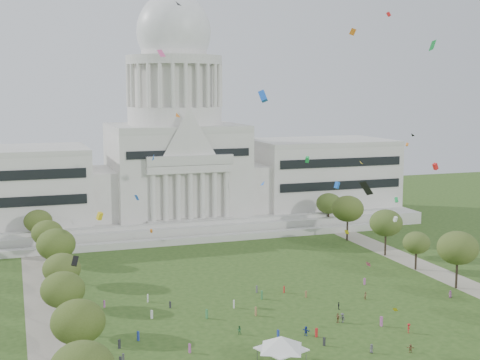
% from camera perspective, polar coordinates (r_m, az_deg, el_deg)
% --- Properties ---
extents(ground, '(400.00, 400.00, 0.00)m').
position_cam_1_polar(ground, '(130.28, 6.57, -13.11)').
color(ground, '#2A4718').
rests_on(ground, ground).
extents(capitol, '(160.00, 64.50, 91.30)m').
position_cam_1_polar(capitol, '(230.73, -5.51, 1.76)').
color(capitol, '#B9B7AD').
rests_on(capitol, ground).
extents(path_left, '(8.00, 160.00, 0.04)m').
position_cam_1_polar(path_left, '(147.28, -16.30, -10.87)').
color(path_left, gray).
rests_on(path_left, ground).
extents(path_right, '(8.00, 160.00, 0.04)m').
position_cam_1_polar(path_right, '(178.39, 16.52, -7.60)').
color(path_right, gray).
rests_on(path_right, ground).
extents(row_tree_l_1, '(8.86, 8.86, 12.59)m').
position_cam_1_polar(row_tree_l_1, '(113.45, -13.66, -11.68)').
color(row_tree_l_1, black).
rests_on(row_tree_l_1, ground).
extents(row_tree_l_2, '(8.42, 8.42, 11.97)m').
position_cam_1_polar(row_tree_l_2, '(132.77, -14.89, -9.04)').
color(row_tree_l_2, black).
rests_on(row_tree_l_2, ground).
extents(row_tree_r_2, '(9.55, 9.55, 13.58)m').
position_cam_1_polar(row_tree_r_2, '(164.05, 18.09, -5.53)').
color(row_tree_r_2, black).
rests_on(row_tree_r_2, ground).
extents(row_tree_l_3, '(8.12, 8.12, 11.55)m').
position_cam_1_polar(row_tree_l_3, '(148.87, -14.97, -7.33)').
color(row_tree_l_3, black).
rests_on(row_tree_l_3, ground).
extents(row_tree_r_3, '(7.01, 7.01, 9.98)m').
position_cam_1_polar(row_tree_r_3, '(178.27, 14.82, -5.20)').
color(row_tree_r_3, black).
rests_on(row_tree_r_3, ground).
extents(row_tree_l_4, '(9.29, 9.29, 13.21)m').
position_cam_1_polar(row_tree_l_4, '(166.53, -15.43, -5.32)').
color(row_tree_l_4, black).
rests_on(row_tree_l_4, ground).
extents(row_tree_r_4, '(9.19, 9.19, 13.06)m').
position_cam_1_polar(row_tree_r_4, '(190.82, 12.35, -3.60)').
color(row_tree_r_4, black).
rests_on(row_tree_r_4, ground).
extents(row_tree_l_5, '(8.33, 8.33, 11.85)m').
position_cam_1_polar(row_tree_l_5, '(184.83, -16.13, -4.37)').
color(row_tree_l_5, black).
rests_on(row_tree_l_5, ground).
extents(row_tree_r_5, '(9.82, 9.82, 13.96)m').
position_cam_1_polar(row_tree_r_5, '(207.27, 9.18, -2.44)').
color(row_tree_r_5, black).
rests_on(row_tree_r_5, ground).
extents(row_tree_l_6, '(8.19, 8.19, 11.64)m').
position_cam_1_polar(row_tree_l_6, '(202.56, -16.85, -3.39)').
color(row_tree_l_6, black).
rests_on(row_tree_l_6, ground).
extents(row_tree_r_6, '(8.42, 8.42, 11.97)m').
position_cam_1_polar(row_tree_r_6, '(224.34, 7.58, -2.00)').
color(row_tree_r_6, black).
rests_on(row_tree_r_6, ground).
extents(event_tent, '(12.15, 12.15, 5.29)m').
position_cam_1_polar(event_tent, '(115.64, 3.55, -13.66)').
color(event_tent, '#4C4C4C').
rests_on(event_tent, ground).
extents(person_0, '(0.88, 0.97, 1.66)m').
position_cam_1_polar(person_0, '(158.65, 17.51, -9.26)').
color(person_0, '#994C8C').
rests_on(person_0, ground).
extents(person_2, '(0.96, 0.83, 1.68)m').
position_cam_1_polar(person_2, '(152.95, 10.68, -9.66)').
color(person_2, olive).
rests_on(person_2, ground).
extents(person_3, '(1.10, 1.43, 1.98)m').
position_cam_1_polar(person_3, '(137.58, 8.74, -11.56)').
color(person_3, '#4C4C51').
rests_on(person_3, ground).
extents(person_4, '(0.94, 1.29, 1.98)m').
position_cam_1_polar(person_4, '(137.53, 8.34, -11.56)').
color(person_4, olive).
rests_on(person_4, ground).
extents(person_5, '(1.48, 1.79, 1.83)m').
position_cam_1_polar(person_5, '(130.05, 5.65, -12.70)').
color(person_5, navy).
rests_on(person_5, ground).
extents(person_6, '(0.84, 0.97, 1.68)m').
position_cam_1_polar(person_6, '(123.84, 11.16, -13.93)').
color(person_6, '#4C4C51').
rests_on(person_6, ground).
extents(person_8, '(0.95, 0.75, 1.72)m').
position_cam_1_polar(person_8, '(130.09, -0.07, -12.68)').
color(person_8, '#33723F').
rests_on(person_8, ground).
extents(person_9, '(1.28, 1.32, 1.88)m').
position_cam_1_polar(person_9, '(134.68, 14.21, -12.16)').
color(person_9, '#B21E1E').
rests_on(person_9, ground).
extents(person_10, '(0.75, 1.05, 1.61)m').
position_cam_1_polar(person_10, '(145.32, 8.42, -10.56)').
color(person_10, '#26262B').
rests_on(person_10, ground).
extents(person_11, '(1.51, 1.20, 1.53)m').
position_cam_1_polar(person_11, '(125.60, 14.35, -13.74)').
color(person_11, olive).
rests_on(person_11, ground).
extents(distant_crowd, '(64.34, 35.77, 1.95)m').
position_cam_1_polar(distant_crowd, '(138.03, -0.91, -11.46)').
color(distant_crowd, '#26262B').
rests_on(distant_crowd, ground).
extents(kite_swarm, '(88.29, 106.33, 62.10)m').
position_cam_1_polar(kite_swarm, '(136.05, 5.20, 1.15)').
color(kite_swarm, orange).
rests_on(kite_swarm, ground).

